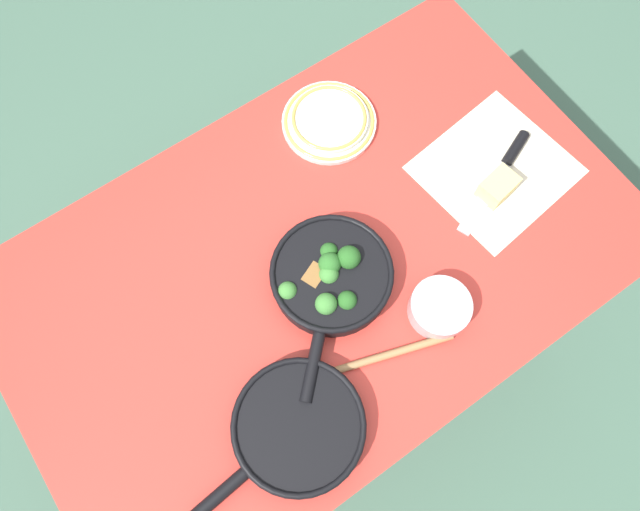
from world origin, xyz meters
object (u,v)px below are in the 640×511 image
at_px(wooden_spoon, 343,368).
at_px(prep_bowl_steel, 439,308).
at_px(skillet_eggs, 297,427).
at_px(grater_knife, 503,167).
at_px(cheese_block, 498,187).
at_px(dinner_plate_stack, 329,121).
at_px(skillet_broccoli, 331,277).

xyz_separation_m(wooden_spoon, prep_bowl_steel, (-0.22, 0.01, 0.02)).
xyz_separation_m(skillet_eggs, grater_knife, (-0.67, -0.19, -0.01)).
bearing_deg(cheese_block, dinner_plate_stack, -60.21).
bearing_deg(wooden_spoon, dinner_plate_stack, -103.99).
height_order(skillet_eggs, wooden_spoon, skillet_eggs).
bearing_deg(prep_bowl_steel, wooden_spoon, -3.51).
distance_m(skillet_eggs, prep_bowl_steel, 0.35).
bearing_deg(wooden_spoon, prep_bowl_steel, -165.35).
bearing_deg(skillet_broccoli, grater_knife, 135.59).
bearing_deg(skillet_eggs, wooden_spoon, -168.31).
bearing_deg(dinner_plate_stack, grater_knife, 128.40).
relative_size(skillet_eggs, dinner_plate_stack, 1.72).
bearing_deg(skillet_eggs, prep_bowl_steel, 179.03).
bearing_deg(grater_knife, dinner_plate_stack, -73.24).
bearing_deg(wooden_spoon, skillet_broccoli, -99.14).
bearing_deg(prep_bowl_steel, skillet_broccoli, -50.92).
relative_size(grater_knife, prep_bowl_steel, 2.24).
xyz_separation_m(wooden_spoon, dinner_plate_stack, (-0.29, -0.46, 0.01)).
distance_m(grater_knife, cheese_block, 0.06).
xyz_separation_m(skillet_broccoli, grater_knife, (-0.45, 0.00, -0.02)).
bearing_deg(dinner_plate_stack, cheese_block, 119.79).
relative_size(skillet_eggs, cheese_block, 4.37).
relative_size(skillet_broccoli, cheese_block, 3.75).
distance_m(skillet_broccoli, wooden_spoon, 0.18).
bearing_deg(wooden_spoon, skillet_eggs, 35.23).
relative_size(skillet_eggs, prep_bowl_steel, 3.04).
bearing_deg(cheese_block, grater_knife, -147.52).
xyz_separation_m(grater_knife, cheese_block, (0.05, 0.03, 0.02)).
bearing_deg(dinner_plate_stack, skillet_eggs, 49.93).
xyz_separation_m(skillet_broccoli, dinner_plate_stack, (-0.21, -0.30, -0.02)).
height_order(dinner_plate_stack, prep_bowl_steel, prep_bowl_steel).
height_order(cheese_block, prep_bowl_steel, prep_bowl_steel).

